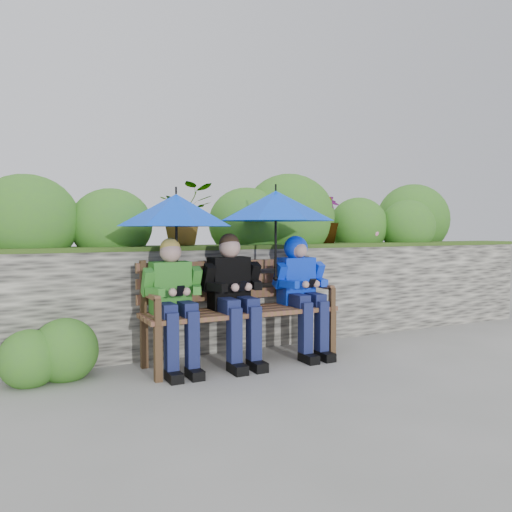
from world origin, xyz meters
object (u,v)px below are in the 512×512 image
umbrella_left (176,210)px  boy_left (174,297)px  park_bench (238,303)px  boy_right (301,284)px  boy_middle (234,291)px  umbrella_right (276,206)px

umbrella_left → boy_left: bearing=-128.0°
park_bench → boy_left: (-0.62, -0.08, 0.10)m
park_bench → boy_right: size_ratio=1.56×
park_bench → boy_middle: bearing=-133.0°
boy_left → umbrella_left: umbrella_left is taller
park_bench → boy_right: boy_right is taller
boy_left → boy_right: size_ratio=0.99×
boy_middle → boy_right: bearing=1.2°
boy_middle → boy_left: bearing=179.6°
boy_right → umbrella_left: (-1.20, 0.05, 0.67)m
boy_right → umbrella_left: umbrella_left is taller
boy_right → umbrella_right: 0.77m
boy_middle → umbrella_right: bearing=3.5°
umbrella_left → umbrella_right: bearing=-2.2°
boy_right → umbrella_right: size_ratio=1.05×
park_bench → umbrella_left: size_ratio=1.77×
park_bench → umbrella_right: umbrella_right is taller
boy_right → park_bench: bearing=173.7°
boy_left → boy_right: bearing=0.5°
boy_middle → umbrella_right: umbrella_right is taller
boy_left → umbrella_left: bearing=52.0°
umbrella_left → umbrella_right: size_ratio=0.92×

